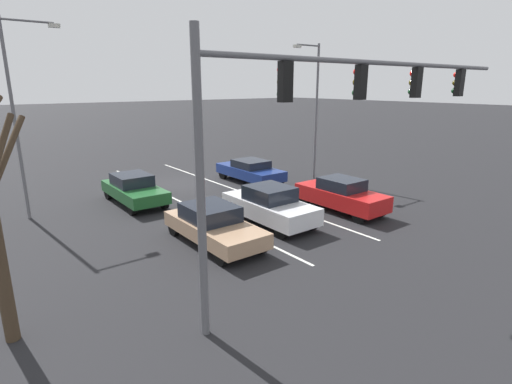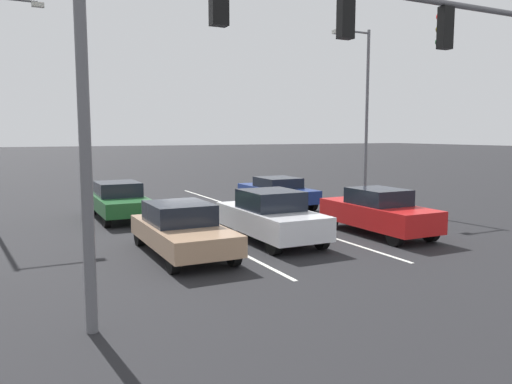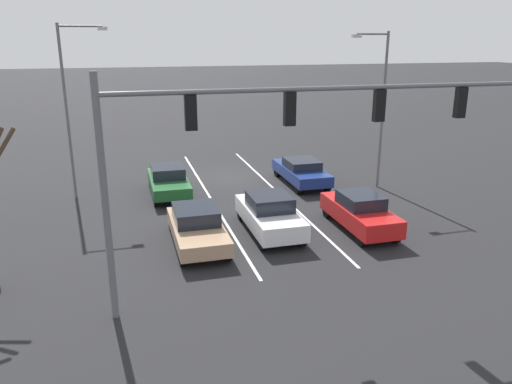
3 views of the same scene
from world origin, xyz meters
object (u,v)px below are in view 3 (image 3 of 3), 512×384
at_px(car_tan_rightlane_front, 197,226).
at_px(car_white_midlane_front, 270,214).
at_px(car_darkgreen_rightlane_second, 168,180).
at_px(street_lamp_left_shoulder, 380,100).
at_px(traffic_signal_gantry, 265,130).
at_px(car_navy_leftlane_second, 301,171).
at_px(car_red_leftlane_front, 360,212).
at_px(street_lamp_right_shoulder, 71,101).

xyz_separation_m(car_tan_rightlane_front, car_white_midlane_front, (-3.10, -0.47, 0.06)).
bearing_deg(car_darkgreen_rightlane_second, street_lamp_left_shoulder, 171.63).
bearing_deg(car_darkgreen_rightlane_second, traffic_signal_gantry, 98.72).
bearing_deg(car_tan_rightlane_front, car_navy_leftlane_second, -134.86).
distance_m(car_darkgreen_rightlane_second, street_lamp_left_shoulder, 11.65).
bearing_deg(car_red_leftlane_front, car_tan_rightlane_front, -1.95).
xyz_separation_m(car_tan_rightlane_front, car_navy_leftlane_second, (-6.88, -6.92, -0.00)).
bearing_deg(traffic_signal_gantry, car_white_midlane_front, -108.57).
xyz_separation_m(traffic_signal_gantry, street_lamp_left_shoulder, (-9.09, -9.93, -0.58)).
distance_m(car_white_midlane_front, street_lamp_right_shoulder, 11.28).
bearing_deg(car_white_midlane_front, car_darkgreen_rightlane_second, -61.27).
bearing_deg(street_lamp_right_shoulder, car_white_midlane_front, 138.24).
height_order(car_white_midlane_front, car_darkgreen_rightlane_second, car_white_midlane_front).
distance_m(car_red_leftlane_front, car_white_midlane_front, 3.81).
height_order(car_red_leftlane_front, car_navy_leftlane_second, car_red_leftlane_front).
relative_size(car_white_midlane_front, car_darkgreen_rightlane_second, 1.00).
distance_m(car_white_midlane_front, car_darkgreen_rightlane_second, 7.27).
height_order(car_darkgreen_rightlane_second, street_lamp_right_shoulder, street_lamp_right_shoulder).
height_order(car_darkgreen_rightlane_second, traffic_signal_gantry, traffic_signal_gantry).
bearing_deg(car_red_leftlane_front, car_white_midlane_front, -10.64).
height_order(car_red_leftlane_front, car_white_midlane_front, car_white_midlane_front).
distance_m(traffic_signal_gantry, street_lamp_left_shoulder, 13.48).
bearing_deg(car_red_leftlane_front, car_navy_leftlane_second, -90.31).
height_order(car_red_leftlane_front, car_tan_rightlane_front, car_red_leftlane_front).
bearing_deg(car_white_midlane_front, car_tan_rightlane_front, 8.64).
bearing_deg(street_lamp_left_shoulder, traffic_signal_gantry, 47.51).
bearing_deg(street_lamp_right_shoulder, street_lamp_left_shoulder, 171.69).
distance_m(traffic_signal_gantry, street_lamp_right_shoulder, 13.60).
xyz_separation_m(car_white_midlane_front, street_lamp_left_shoulder, (-7.36, -4.78, 3.87)).
distance_m(car_white_midlane_front, car_navy_leftlane_second, 7.48).
distance_m(car_red_leftlane_front, car_navy_leftlane_second, 7.15).
bearing_deg(street_lamp_left_shoulder, car_darkgreen_rightlane_second, -8.37).
height_order(car_tan_rightlane_front, car_white_midlane_front, car_white_midlane_front).
relative_size(car_white_midlane_front, street_lamp_left_shoulder, 0.56).
relative_size(car_tan_rightlane_front, car_white_midlane_front, 1.01).
distance_m(car_tan_rightlane_front, car_darkgreen_rightlane_second, 6.86).
height_order(car_tan_rightlane_front, street_lamp_right_shoulder, street_lamp_right_shoulder).
relative_size(car_navy_leftlane_second, car_darkgreen_rightlane_second, 1.04).
bearing_deg(car_navy_leftlane_second, car_white_midlane_front, 59.58).
xyz_separation_m(car_red_leftlane_front, traffic_signal_gantry, (5.48, 4.44, 4.47)).
relative_size(car_red_leftlane_front, car_navy_leftlane_second, 0.95).
relative_size(car_red_leftlane_front, traffic_signal_gantry, 0.35).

